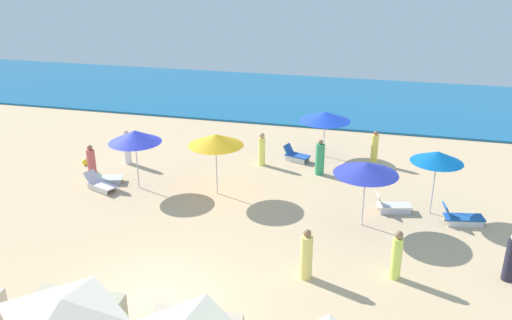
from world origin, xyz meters
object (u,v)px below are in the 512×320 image
at_px(lounge_chair_3_0, 392,206).
at_px(umbrella_4, 135,136).
at_px(beachgoer_3, 374,149).
at_px(beachgoer_0, 127,148).
at_px(lounge_chair_3_1, 461,217).
at_px(umbrella_0, 216,140).
at_px(beachgoer_2, 92,165).
at_px(umbrella_1, 325,116).
at_px(beachgoer_4, 306,256).
at_px(umbrella_2, 366,168).
at_px(beachgoer_6, 511,259).
at_px(beachgoer_5, 397,256).
at_px(beachgoer_7, 320,159).
at_px(beachgoer_1, 262,150).
at_px(beach_ball_0, 85,162).
at_px(lounge_chair_4_0, 107,178).
at_px(umbrella_3, 437,157).
at_px(lounge_chair_1_0, 296,155).
at_px(lounge_chair_4_1, 100,184).

bearing_deg(lounge_chair_3_0, umbrella_4, 77.69).
distance_m(lounge_chair_3_0, beachgoer_3, 5.03).
bearing_deg(beachgoer_0, lounge_chair_3_1, -116.15).
height_order(umbrella_0, beachgoer_2, umbrella_0).
height_order(umbrella_1, beachgoer_4, umbrella_1).
bearing_deg(beachgoer_3, umbrella_2, 50.27).
relative_size(beachgoer_2, beachgoer_6, 1.09).
height_order(umbrella_2, beachgoer_2, umbrella_2).
relative_size(umbrella_0, beachgoer_5, 1.59).
distance_m(beachgoer_3, beachgoer_7, 2.98).
bearing_deg(beachgoer_5, beachgoer_1, -63.34).
height_order(beachgoer_3, beachgoer_4, beachgoer_4).
height_order(umbrella_0, beach_ball_0, umbrella_0).
bearing_deg(beachgoer_3, lounge_chair_3_0, 61.88).
height_order(lounge_chair_4_0, beachgoer_2, beachgoer_2).
height_order(umbrella_3, beach_ball_0, umbrella_3).
distance_m(umbrella_0, beachgoer_2, 5.77).
relative_size(umbrella_4, beachgoer_3, 1.58).
bearing_deg(umbrella_1, lounge_chair_1_0, -141.87).
bearing_deg(beachgoer_0, umbrella_2, -123.74).
bearing_deg(beachgoer_3, umbrella_0, 0.69).
height_order(lounge_chair_1_0, lounge_chair_3_1, lounge_chair_3_1).
xyz_separation_m(umbrella_1, beachgoer_2, (-9.23, -5.66, -1.22)).
distance_m(beachgoer_5, beachgoer_6, 3.42).
distance_m(umbrella_1, beachgoer_7, 2.64).
bearing_deg(beachgoer_3, beachgoer_6, 78.33).
height_order(lounge_chair_1_0, lounge_chair_4_0, lounge_chair_1_0).
bearing_deg(beach_ball_0, beachgoer_4, -29.73).
bearing_deg(umbrella_3, umbrella_0, -177.80).
relative_size(umbrella_3, beachgoer_0, 1.53).
relative_size(beachgoer_1, beachgoer_7, 0.97).
height_order(umbrella_0, beachgoer_5, umbrella_0).
height_order(lounge_chair_4_1, beachgoer_5, beachgoer_5).
bearing_deg(umbrella_3, lounge_chair_4_1, -174.96).
distance_m(lounge_chair_4_1, beachgoer_2, 1.05).
relative_size(beachgoer_4, beachgoer_7, 1.02).
height_order(lounge_chair_1_0, beachgoer_5, beachgoer_5).
bearing_deg(umbrella_2, beachgoer_6, -28.13).
bearing_deg(umbrella_4, beachgoer_0, 125.57).
distance_m(lounge_chair_3_1, beachgoer_2, 15.04).
xyz_separation_m(lounge_chair_1_0, beachgoer_5, (4.69, -8.92, 0.50)).
bearing_deg(beachgoer_6, beachgoer_1, -51.37).
bearing_deg(umbrella_4, umbrella_1, 38.69).
relative_size(lounge_chair_3_1, beachgoer_2, 0.91).
bearing_deg(beachgoer_4, beachgoer_2, 69.48).
bearing_deg(beachgoer_3, lounge_chair_4_1, -10.57).
bearing_deg(beach_ball_0, beachgoer_6, -16.46).
bearing_deg(umbrella_0, beach_ball_0, 168.18).
bearing_deg(umbrella_3, lounge_chair_1_0, 145.24).
bearing_deg(beach_ball_0, lounge_chair_3_0, -5.72).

